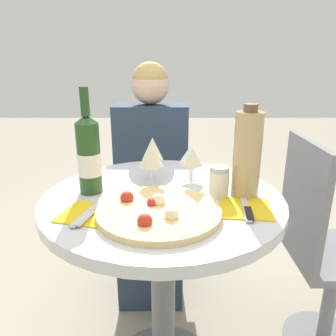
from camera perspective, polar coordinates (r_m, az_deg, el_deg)
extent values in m
cylinder|color=slate|center=(1.28, -0.70, -20.92)|extent=(0.09, 0.09, 0.71)
cylinder|color=silver|center=(1.09, -0.78, -5.63)|extent=(0.79, 0.79, 0.04)
cylinder|color=slate|center=(2.03, -2.43, -17.38)|extent=(0.33, 0.33, 0.01)
cylinder|color=slate|center=(1.91, -2.52, -12.32)|extent=(0.06, 0.06, 0.43)
cube|color=slate|center=(1.81, -2.62, -6.07)|extent=(0.37, 0.37, 0.03)
cube|color=slate|center=(1.89, -2.48, 2.85)|extent=(0.37, 0.02, 0.46)
cube|color=#28384C|center=(1.77, -2.77, -14.59)|extent=(0.32, 0.32, 0.46)
cube|color=#28384C|center=(1.71, -2.75, 2.33)|extent=(0.37, 0.20, 0.52)
sphere|color=#DBB293|center=(1.65, -2.94, 14.20)|extent=(0.19, 0.19, 0.19)
sphere|color=tan|center=(1.65, -2.96, 15.00)|extent=(0.18, 0.18, 0.18)
cylinder|color=slate|center=(1.65, 26.42, -20.12)|extent=(0.06, 0.06, 0.43)
cube|color=slate|center=(1.35, 22.59, -5.11)|extent=(0.02, 0.37, 0.46)
cylinder|color=#E5C17F|center=(0.95, -1.45, -7.62)|extent=(0.36, 0.36, 0.02)
sphere|color=#B22D1E|center=(1.00, -7.00, -5.13)|extent=(0.04, 0.04, 0.04)
sphere|color=beige|center=(0.89, 0.74, -8.13)|extent=(0.04, 0.04, 0.04)
sphere|color=#B22D1E|center=(0.86, -3.91, -9.21)|extent=(0.04, 0.04, 0.04)
sphere|color=beige|center=(0.97, -1.57, -5.66)|extent=(0.04, 0.04, 0.04)
sphere|color=#B22D1E|center=(0.96, -2.70, -6.07)|extent=(0.03, 0.03, 0.03)
cylinder|color=#23471E|center=(1.10, -13.42, 1.62)|extent=(0.08, 0.08, 0.23)
cone|color=#23471E|center=(1.07, -13.94, 8.30)|extent=(0.08, 0.08, 0.03)
cylinder|color=#23471E|center=(1.06, -14.16, 11.17)|extent=(0.03, 0.03, 0.09)
cylinder|color=silver|center=(1.10, -13.35, 0.69)|extent=(0.08, 0.08, 0.07)
cylinder|color=tan|center=(1.06, 13.81, 2.10)|extent=(0.09, 0.09, 0.27)
cylinder|color=brown|center=(1.03, 14.44, 10.08)|extent=(0.04, 0.04, 0.02)
cylinder|color=silver|center=(1.07, 9.00, -2.75)|extent=(0.06, 0.06, 0.09)
cylinder|color=#B2B2B7|center=(1.05, 9.13, -0.19)|extent=(0.06, 0.06, 0.02)
cylinder|color=silver|center=(1.14, -2.68, -3.45)|extent=(0.06, 0.06, 0.00)
cylinder|color=silver|center=(1.12, -2.71, -1.56)|extent=(0.01, 0.01, 0.08)
cone|color=beige|center=(1.10, -2.77, 2.11)|extent=(0.08, 0.08, 0.07)
cylinder|color=silver|center=(1.14, 4.27, -3.46)|extent=(0.06, 0.06, 0.00)
cylinder|color=silver|center=(1.13, 4.32, -1.48)|extent=(0.01, 0.01, 0.08)
cone|color=beige|center=(1.10, 4.41, 2.01)|extent=(0.07, 0.07, 0.06)
cylinder|color=silver|center=(1.23, -2.47, -1.78)|extent=(0.06, 0.06, 0.00)
cylinder|color=silver|center=(1.22, -2.50, -0.10)|extent=(0.01, 0.01, 0.07)
cone|color=beige|center=(1.19, -2.55, 3.43)|extent=(0.08, 0.08, 0.08)
cylinder|color=silver|center=(1.23, 3.97, -1.78)|extent=(0.06, 0.06, 0.00)
cylinder|color=silver|center=(1.22, 4.00, -0.36)|extent=(0.01, 0.01, 0.06)
cone|color=silver|center=(1.20, 4.06, 2.39)|extent=(0.08, 0.08, 0.06)
cube|color=gold|center=(0.98, -13.50, -7.64)|extent=(0.18, 0.18, 0.00)
cube|color=silver|center=(0.98, -13.52, -7.41)|extent=(0.06, 0.19, 0.00)
cube|color=silver|center=(0.94, -14.19, -8.52)|extent=(0.04, 0.09, 0.00)
cube|color=gold|center=(1.01, 13.44, -6.87)|extent=(0.17, 0.17, 0.00)
cube|color=silver|center=(1.01, 13.46, -6.64)|extent=(0.04, 0.19, 0.00)
cube|color=black|center=(0.97, 14.09, -7.69)|extent=(0.03, 0.09, 0.00)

